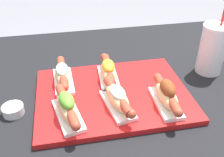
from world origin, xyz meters
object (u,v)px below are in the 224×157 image
at_px(hot_dog_3, 63,75).
at_px(sauce_bowl, 13,110).
at_px(serving_tray, 113,95).
at_px(hot_dog_1, 119,98).
at_px(hot_dog_0, 67,107).
at_px(hot_dog_2, 167,95).
at_px(hot_dog_4, 107,71).
at_px(drink_cup, 212,49).

bearing_deg(hot_dog_3, sauce_bowl, -145.05).
distance_m(serving_tray, hot_dog_1, 0.08).
xyz_separation_m(hot_dog_0, hot_dog_1, (0.15, 0.02, -0.00)).
relative_size(hot_dog_0, hot_dog_2, 0.98).
relative_size(hot_dog_1, hot_dog_3, 0.99).
xyz_separation_m(hot_dog_3, hot_dog_4, (0.15, -0.01, 0.00)).
relative_size(hot_dog_4, drink_cup, 0.83).
distance_m(hot_dog_0, hot_dog_2, 0.29).
xyz_separation_m(hot_dog_1, sauce_bowl, (-0.31, 0.05, -0.04)).
bearing_deg(hot_dog_2, drink_cup, 36.99).
height_order(hot_dog_2, hot_dog_3, hot_dog_2).
bearing_deg(hot_dog_1, serving_tray, 92.30).
height_order(serving_tray, hot_dog_3, hot_dog_3).
bearing_deg(sauce_bowl, hot_dog_1, -8.91).
xyz_separation_m(hot_dog_1, hot_dog_3, (-0.16, 0.15, 0.00)).
bearing_deg(hot_dog_0, hot_dog_1, 6.59).
bearing_deg(serving_tray, sauce_bowl, -175.77).
height_order(hot_dog_2, hot_dog_4, hot_dog_2).
xyz_separation_m(hot_dog_3, sauce_bowl, (-0.15, -0.11, -0.04)).
bearing_deg(hot_dog_1, sauce_bowl, 171.09).
bearing_deg(drink_cup, hot_dog_1, -157.00).
relative_size(hot_dog_2, sauce_bowl, 3.20).
xyz_separation_m(hot_dog_2, hot_dog_3, (-0.29, 0.17, -0.00)).
relative_size(hot_dog_0, sauce_bowl, 3.14).
distance_m(hot_dog_0, hot_dog_1, 0.15).
bearing_deg(sauce_bowl, hot_dog_2, -8.36).
bearing_deg(drink_cup, serving_tray, -166.93).
distance_m(serving_tray, hot_dog_4, 0.09).
bearing_deg(hot_dog_4, hot_dog_1, -86.83).
height_order(hot_dog_0, hot_dog_2, hot_dog_2).
xyz_separation_m(hot_dog_3, drink_cup, (0.53, 0.00, 0.04)).
height_order(serving_tray, sauce_bowl, sauce_bowl).
height_order(hot_dog_1, drink_cup, drink_cup).
bearing_deg(hot_dog_2, hot_dog_3, 149.70).
height_order(serving_tray, drink_cup, drink_cup).
height_order(serving_tray, hot_dog_4, hot_dog_4).
distance_m(hot_dog_3, hot_dog_4, 0.15).
relative_size(serving_tray, hot_dog_1, 2.44).
bearing_deg(serving_tray, hot_dog_1, -87.70).
xyz_separation_m(hot_dog_2, hot_dog_4, (-0.15, 0.16, -0.00)).
distance_m(hot_dog_2, hot_dog_4, 0.22).
distance_m(hot_dog_2, hot_dog_3, 0.34).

